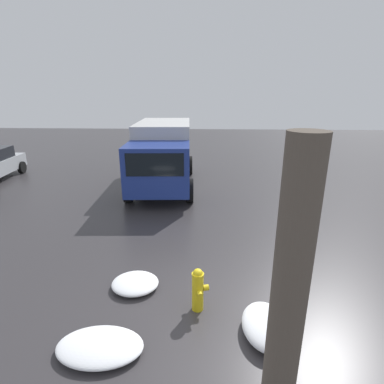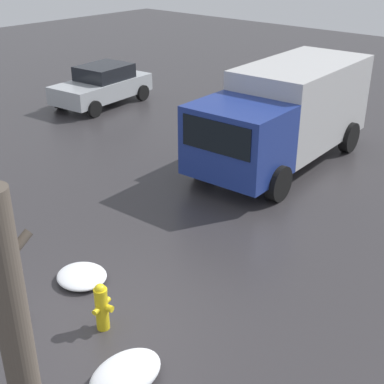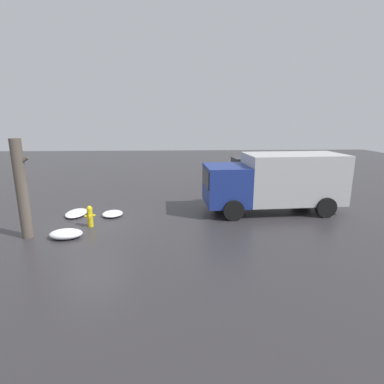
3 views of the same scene
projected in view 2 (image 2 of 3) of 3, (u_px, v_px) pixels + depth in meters
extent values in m
plane|color=#333033|center=(104.00, 328.00, 8.88)|extent=(60.00, 60.00, 0.00)
cylinder|color=yellow|center=(102.00, 310.00, 8.72)|extent=(0.22, 0.22, 0.73)
cylinder|color=yellow|center=(100.00, 291.00, 8.55)|extent=(0.23, 0.23, 0.05)
sphere|color=yellow|center=(100.00, 289.00, 8.54)|extent=(0.18, 0.18, 0.18)
cylinder|color=yellow|center=(110.00, 309.00, 8.62)|extent=(0.14, 0.13, 0.11)
cylinder|color=yellow|center=(107.00, 300.00, 8.81)|extent=(0.12, 0.11, 0.09)
cylinder|color=yellow|center=(96.00, 311.00, 8.55)|extent=(0.12, 0.11, 0.09)
cylinder|color=brown|center=(15.00, 330.00, 6.13)|extent=(0.39, 0.39, 3.61)
cylinder|color=brown|center=(15.00, 249.00, 5.81)|extent=(0.44, 0.11, 0.36)
cube|color=navy|center=(238.00, 140.00, 13.15)|extent=(2.02, 2.39, 1.75)
cube|color=black|center=(216.00, 137.00, 12.32)|extent=(0.14, 1.92, 0.77)
cube|color=#BCBCBC|center=(300.00, 102.00, 15.27)|extent=(4.54, 2.53, 2.25)
cylinder|color=black|center=(278.00, 183.00, 12.95)|extent=(0.91, 0.33, 0.90)
cylinder|color=black|center=(203.00, 161.00, 14.23)|extent=(0.91, 0.33, 0.90)
cylinder|color=black|center=(349.00, 137.00, 15.89)|extent=(0.91, 0.33, 0.90)
cylinder|color=black|center=(282.00, 122.00, 17.17)|extent=(0.91, 0.33, 0.90)
cube|color=#ADB2B7|center=(102.00, 88.00, 20.25)|extent=(4.06, 2.17, 0.65)
cube|color=black|center=(104.00, 72.00, 20.14)|extent=(2.02, 1.74, 0.52)
cylinder|color=black|center=(94.00, 109.00, 18.97)|extent=(0.62, 0.26, 0.60)
cylinder|color=black|center=(60.00, 101.00, 19.89)|extent=(0.62, 0.26, 0.60)
cylinder|color=black|center=(142.00, 93.00, 20.91)|extent=(0.62, 0.26, 0.60)
cylinder|color=black|center=(109.00, 86.00, 21.83)|extent=(0.62, 0.26, 0.60)
ellipsoid|color=white|center=(82.00, 276.00, 10.04)|extent=(0.90, 0.99, 0.20)
ellipsoid|color=white|center=(126.00, 374.00, 7.73)|extent=(1.18, 0.82, 0.32)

